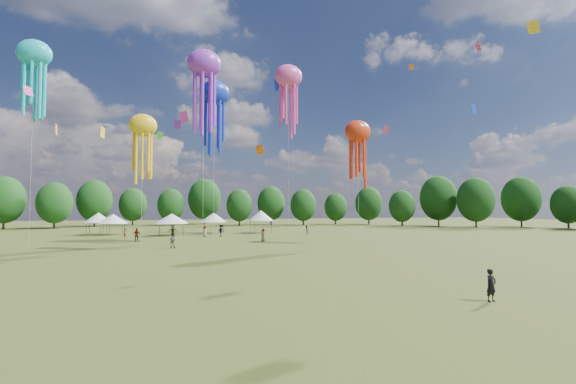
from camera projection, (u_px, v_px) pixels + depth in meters
name	position (u px, v px, depth m)	size (l,w,h in m)	color
ground	(314.00, 311.00, 17.30)	(300.00, 300.00, 0.00)	#384416
observer_main	(491.00, 285.00, 19.02)	(0.58, 0.38, 1.59)	black
spectator_near	(172.00, 241.00, 44.65)	(0.86, 0.67, 1.76)	gray
spectators_far	(209.00, 232.00, 61.31)	(30.74, 15.82, 1.92)	gray
festival_tents	(174.00, 218.00, 69.00)	(33.30, 11.05, 4.25)	#47474C
show_kites	(229.00, 96.00, 55.10)	(42.76, 23.58, 30.38)	#162ECC
small_kites	(221.00, 42.00, 60.37)	(74.41, 57.20, 45.65)	#162ECC
treeline	(178.00, 199.00, 75.86)	(201.57, 95.24, 13.43)	#38281C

